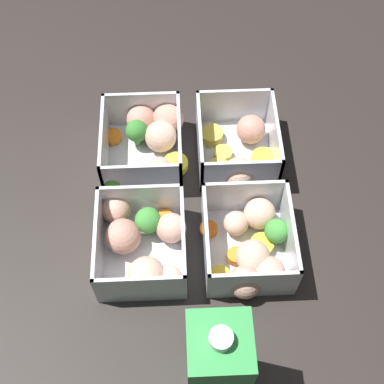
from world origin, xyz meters
name	(u,v)px	position (x,y,z in m)	size (l,w,h in m)	color
ground_plane	(192,201)	(0.00, 0.00, 0.00)	(4.00, 4.00, 0.00)	#282321
container_near_left	(252,247)	(-0.09, -0.08, 0.03)	(0.17, 0.13, 0.07)	silver
container_near_right	(239,149)	(0.08, -0.08, 0.03)	(0.17, 0.13, 0.07)	silver
container_far_left	(142,243)	(-0.08, 0.07, 0.03)	(0.16, 0.14, 0.07)	silver
container_far_right	(149,140)	(0.10, 0.06, 0.03)	(0.16, 0.14, 0.07)	silver
juice_carton	(217,365)	(-0.27, -0.02, 0.10)	(0.07, 0.07, 0.20)	green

